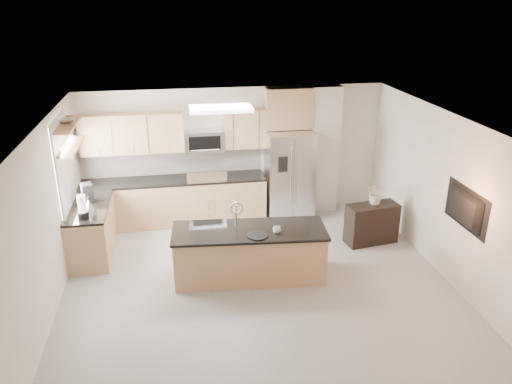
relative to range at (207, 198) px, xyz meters
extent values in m
plane|color=#AFACA6|center=(0.60, -2.92, -0.47)|extent=(6.50, 6.50, 0.00)
cube|color=silver|center=(0.60, -2.92, 2.13)|extent=(6.00, 6.50, 0.02)
cube|color=silver|center=(0.60, 0.33, 0.83)|extent=(6.00, 0.02, 2.60)
cube|color=silver|center=(-2.40, -2.92, 0.83)|extent=(0.02, 6.50, 2.60)
cube|color=silver|center=(3.60, -2.92, 0.83)|extent=(0.02, 6.50, 2.60)
cube|color=tan|center=(-0.63, 0.00, -0.03)|extent=(3.55, 0.65, 0.88)
cube|color=black|center=(-0.63, 0.00, 0.43)|extent=(3.55, 0.66, 0.04)
cube|color=beige|center=(-0.63, 0.32, 0.71)|extent=(3.55, 0.02, 0.52)
cube|color=tan|center=(-2.07, -1.07, -0.03)|extent=(0.65, 1.50, 0.88)
cube|color=black|center=(-2.07, -1.07, 0.43)|extent=(0.66, 1.50, 0.04)
cube|color=black|center=(0.00, 0.00, -0.02)|extent=(0.76, 0.64, 0.90)
cube|color=black|center=(0.00, 0.00, 0.44)|extent=(0.76, 0.62, 0.03)
cube|color=silver|center=(0.00, -0.30, 0.56)|extent=(0.76, 0.04, 0.22)
cube|color=tan|center=(-1.34, 0.16, 1.35)|extent=(1.92, 0.33, 0.75)
cube|color=tan|center=(0.79, 0.16, 1.35)|extent=(0.82, 0.33, 0.75)
cube|color=silver|center=(0.00, 0.13, 1.16)|extent=(0.76, 0.40, 0.40)
cube|color=black|center=(0.00, -0.07, 1.16)|extent=(0.60, 0.02, 0.28)
cube|color=silver|center=(1.66, -0.05, 0.42)|extent=(0.92, 0.75, 1.78)
cube|color=gray|center=(1.66, -0.43, 0.42)|extent=(0.02, 0.01, 1.69)
cube|color=black|center=(1.44, -0.44, 0.78)|extent=(0.18, 0.03, 0.30)
cube|color=beige|center=(2.42, 0.18, 0.83)|extent=(0.60, 0.30, 2.60)
cube|color=white|center=(-2.38, -1.07, 1.18)|extent=(0.03, 1.05, 1.55)
cube|color=white|center=(-2.37, -1.07, 1.18)|extent=(0.03, 1.15, 1.65)
cube|color=brown|center=(-2.25, -0.97, 1.48)|extent=(0.30, 1.20, 0.04)
cube|color=brown|center=(-2.25, -0.97, 1.85)|extent=(0.30, 1.20, 0.04)
cube|color=white|center=(0.20, -1.32, 2.09)|extent=(1.00, 0.50, 0.06)
cube|color=tan|center=(0.50, -2.26, -0.07)|extent=(2.41, 1.01, 0.80)
cube|color=black|center=(0.50, -2.26, 0.34)|extent=(2.48, 1.07, 0.04)
cube|color=black|center=(0.32, -2.26, 0.33)|extent=(0.50, 0.36, 0.01)
cylinder|color=silver|center=(0.32, -2.06, 0.53)|extent=(0.03, 0.03, 0.34)
torus|color=silver|center=(0.32, -2.12, 0.68)|extent=(0.21, 0.03, 0.21)
cube|color=black|center=(2.89, -1.45, -0.10)|extent=(0.97, 0.52, 0.74)
imported|color=white|center=(0.91, -2.43, 0.41)|extent=(0.15, 0.15, 0.10)
cylinder|color=black|center=(0.59, -2.49, 0.37)|extent=(0.37, 0.37, 0.02)
cylinder|color=black|center=(-2.07, -1.58, 0.51)|extent=(0.17, 0.17, 0.12)
cylinder|color=silver|center=(-2.07, -1.58, 0.71)|extent=(0.13, 0.13, 0.28)
cone|color=silver|center=(-2.02, -1.29, 0.55)|extent=(0.19, 0.19, 0.21)
cylinder|color=black|center=(-2.02, -1.29, 0.67)|extent=(0.04, 0.04, 0.04)
cube|color=black|center=(-2.09, -0.90, 0.61)|extent=(0.23, 0.26, 0.34)
cylinder|color=silver|center=(-2.09, -0.95, 0.54)|extent=(0.11, 0.11, 0.12)
imported|color=silver|center=(-2.25, -0.93, 1.90)|extent=(0.40, 0.40, 0.08)
imported|color=beige|center=(2.95, -1.39, 0.57)|extent=(0.57, 0.51, 0.60)
imported|color=black|center=(3.51, -3.12, 0.88)|extent=(0.14, 1.08, 0.62)
camera|label=1|loc=(-0.57, -9.20, 3.82)|focal=35.00mm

